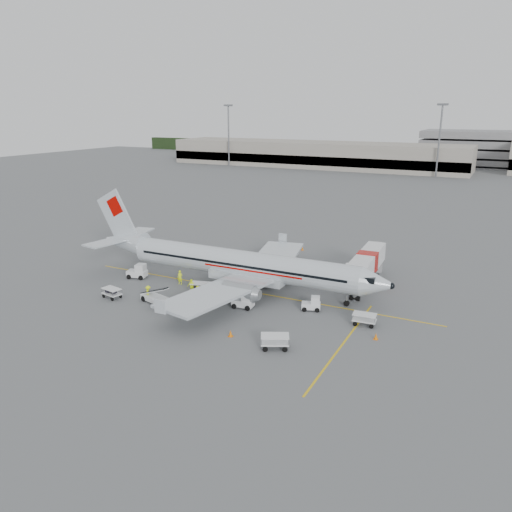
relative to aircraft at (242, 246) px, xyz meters
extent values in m
plane|color=#56595B|center=(1.15, -0.61, -5.20)|extent=(360.00, 360.00, 0.00)
cube|color=yellow|center=(1.15, -0.61, -5.20)|extent=(44.00, 0.20, 0.01)
cube|color=yellow|center=(15.15, -8.61, -5.20)|extent=(0.20, 20.00, 0.01)
cone|color=orange|center=(17.58, -6.54, -4.88)|extent=(0.39, 0.39, 0.64)
cone|color=orange|center=(0.21, 18.87, -4.92)|extent=(0.35, 0.35, 0.58)
cone|color=orange|center=(5.27, -12.07, -4.87)|extent=(0.41, 0.41, 0.67)
imported|color=#D4E811|center=(-7.43, -2.11, -4.33)|extent=(0.70, 0.52, 1.75)
imported|color=#D4E811|center=(-2.39, -5.86, -4.32)|extent=(1.06, 0.97, 1.78)
imported|color=#D4E811|center=(-7.58, -7.99, -4.38)|extent=(1.13, 1.21, 1.64)
imported|color=#D4E811|center=(-4.34, -4.15, -4.33)|extent=(1.09, 0.89, 1.74)
camera|label=1|loc=(26.65, -49.14, 15.23)|focal=35.00mm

